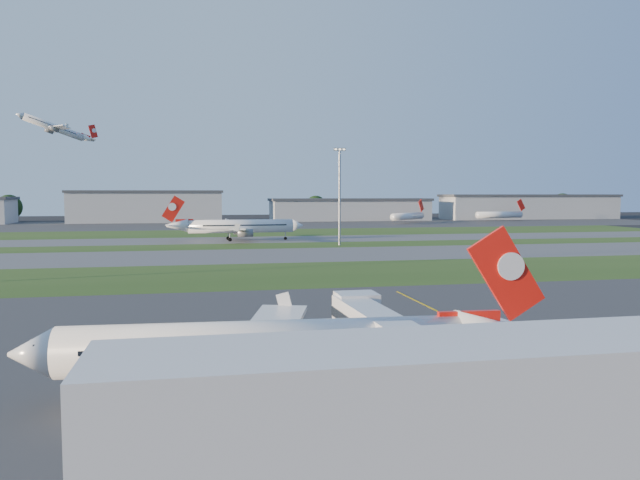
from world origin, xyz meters
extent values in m
plane|color=black|center=(0.00, 0.00, 0.00)|extent=(700.00, 700.00, 0.00)
cube|color=#333335|center=(0.00, 0.00, 0.01)|extent=(300.00, 70.00, 0.01)
cube|color=#294818|center=(0.00, 52.00, 0.01)|extent=(300.00, 34.00, 0.01)
cube|color=#515154|center=(0.00, 85.00, 0.01)|extent=(300.00, 32.00, 0.01)
cube|color=#294818|center=(0.00, 110.00, 0.01)|extent=(300.00, 18.00, 0.01)
cube|color=#515154|center=(0.00, 132.00, 0.01)|extent=(300.00, 26.00, 0.01)
cube|color=#294818|center=(0.00, 165.00, 0.01)|extent=(300.00, 40.00, 0.01)
cube|color=#333335|center=(0.00, 225.00, 0.01)|extent=(400.00, 80.00, 0.01)
cube|color=gold|center=(5.00, 0.00, 0.00)|extent=(0.25, 60.00, 0.02)
cube|color=silver|center=(-14.00, -30.00, 4.00)|extent=(26.00, 6.00, 8.00)
cube|color=red|center=(-14.00, -27.10, 5.50)|extent=(10.00, 0.30, 2.20)
cube|color=black|center=(-14.00, -27.10, 2.00)|extent=(24.00, 0.25, 3.00)
cylinder|color=silver|center=(-10.00, -26.00, 4.20)|extent=(4.00, 4.00, 4.00)
cube|color=silver|center=(-9.80, -14.00, 4.00)|extent=(3.44, 24.08, 2.60)
cube|color=black|center=(-9.80, -14.00, 4.00)|extent=(3.59, 24.08, 0.80)
cube|color=silver|center=(-9.50, -2.60, 4.00)|extent=(3.40, 3.00, 3.00)
cylinder|color=gray|center=(-9.50, -4.50, 1.60)|extent=(0.70, 0.70, 3.20)
cube|color=black|center=(-9.50, -4.50, 0.35)|extent=(2.20, 1.20, 0.70)
cylinder|color=silver|center=(-18.37, -12.20, 3.74)|extent=(26.84, 4.91, 3.38)
cube|color=red|center=(-1.49, -13.17, 8.28)|extent=(5.78, 0.64, 6.73)
cube|color=silver|center=(-17.89, -19.35, 3.29)|extent=(6.41, 13.86, 1.37)
cube|color=silver|center=(-17.07, -5.14, 3.29)|extent=(7.79, 13.93, 1.37)
cylinder|color=slate|center=(-19.11, -17.32, 2.31)|extent=(3.85, 2.26, 2.05)
cylinder|color=slate|center=(-18.51, -7.02, 2.31)|extent=(3.85, 2.26, 2.05)
cylinder|color=silver|center=(-9.44, 129.81, 4.25)|extent=(30.50, 5.05, 3.85)
cube|color=red|center=(-28.66, 129.04, 9.41)|extent=(6.58, 0.62, 7.66)
cube|color=silver|center=(-10.77, 137.86, 3.75)|extent=(8.63, 15.85, 1.56)
cube|color=silver|center=(-10.13, 121.67, 3.75)|extent=(7.54, 15.79, 1.56)
cylinder|color=slate|center=(-9.17, 135.69, 2.63)|extent=(4.34, 2.50, 2.33)
cylinder|color=slate|center=(-8.70, 123.96, 2.63)|extent=(4.34, 2.50, 2.33)
cylinder|color=silver|center=(-80.00, 227.20, 41.39)|extent=(23.67, 12.97, 3.11)
cube|color=red|center=(-65.82, 233.62, 45.56)|extent=(4.96, 2.45, 6.20)
cube|color=silver|center=(-76.55, 221.57, 40.98)|extent=(10.52, 11.92, 1.27)
cube|color=silver|center=(-81.96, 233.51, 40.98)|extent=(5.84, 12.75, 1.27)
cylinder|color=slate|center=(-78.41, 222.70, 40.07)|extent=(3.91, 3.14, 1.88)
cylinder|color=slate|center=(-82.33, 231.36, 40.07)|extent=(3.91, 3.14, 1.88)
cylinder|color=silver|center=(73.71, 220.54, 3.20)|extent=(21.67, 19.53, 3.20)
cube|color=red|center=(83.49, 229.10, 8.00)|extent=(4.09, 3.63, 6.16)
cylinder|color=silver|center=(125.20, 231.42, 3.20)|extent=(26.17, 7.37, 3.20)
cube|color=red|center=(138.03, 233.53, 8.00)|extent=(5.16, 1.14, 6.16)
cylinder|color=gray|center=(15.00, 108.00, 12.50)|extent=(0.60, 0.60, 25.00)
cube|color=gray|center=(15.00, 108.00, 25.40)|extent=(3.20, 0.50, 0.80)
cube|color=#FFF2CC|center=(15.00, 108.00, 25.40)|extent=(2.80, 0.70, 0.35)
cube|color=#909397|center=(-45.00, 255.00, 7.00)|extent=(70.00, 22.00, 14.00)
cube|color=#383A3F|center=(-45.00, 255.00, 14.60)|extent=(71.40, 23.00, 1.20)
cube|color=#909397|center=(55.00, 255.00, 5.00)|extent=(80.00, 22.00, 10.00)
cube|color=#383A3F|center=(55.00, 255.00, 10.60)|extent=(81.60, 23.00, 1.20)
cube|color=#909397|center=(155.00, 255.00, 6.00)|extent=(95.00, 22.00, 12.00)
cube|color=#383A3F|center=(155.00, 255.00, 12.60)|extent=(96.90, 23.00, 1.20)
cylinder|color=black|center=(-110.00, 270.00, 2.20)|extent=(1.00, 1.00, 4.40)
sphere|color=black|center=(-110.00, 270.00, 7.15)|extent=(12.10, 12.10, 12.10)
cylinder|color=black|center=(-20.00, 266.00, 1.80)|extent=(1.00, 1.00, 3.60)
sphere|color=black|center=(-20.00, 266.00, 5.85)|extent=(9.90, 9.90, 9.90)
cylinder|color=black|center=(40.00, 269.00, 2.10)|extent=(1.00, 1.00, 4.20)
sphere|color=black|center=(40.00, 269.00, 6.83)|extent=(11.55, 11.55, 11.55)
cylinder|color=black|center=(115.00, 267.00, 1.90)|extent=(1.00, 1.00, 3.80)
sphere|color=black|center=(115.00, 267.00, 6.17)|extent=(10.45, 10.45, 10.45)
cylinder|color=black|center=(185.00, 271.00, 2.30)|extent=(1.00, 1.00, 4.60)
sphere|color=black|center=(185.00, 271.00, 7.48)|extent=(12.65, 12.65, 12.65)
camera|label=1|loc=(-22.86, -53.05, 13.91)|focal=35.00mm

